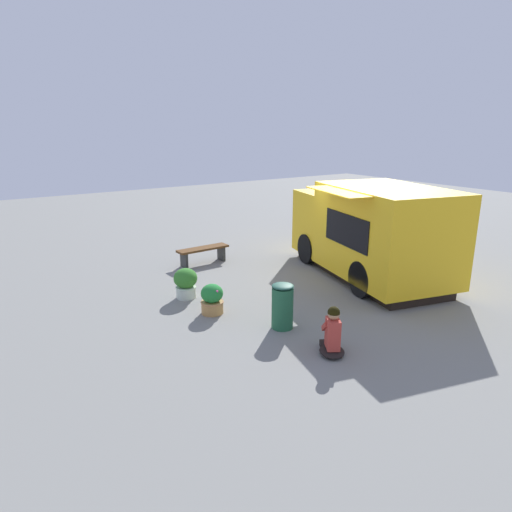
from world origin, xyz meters
TOP-DOWN VIEW (x-y plane):
  - ground_plane at (0.00, 0.00)m, footprint 40.00×40.00m
  - food_truck at (0.04, 0.92)m, footprint 5.33×3.75m
  - person_customer at (2.71, -2.89)m, footprint 0.74×0.65m
  - planter_flowering_near at (-0.07, -3.76)m, footprint 0.50×0.50m
  - planter_flowering_far at (-1.22, -3.83)m, footprint 0.55×0.55m
  - plaza_bench at (-3.43, -2.23)m, footprint 0.47×1.57m
  - trash_bin at (1.35, -2.95)m, footprint 0.44×0.44m

SIDE VIEW (x-z plane):
  - ground_plane at x=0.00m, z-range 0.00..0.00m
  - planter_flowering_near at x=-0.07m, z-range 0.00..0.65m
  - person_customer at x=2.71m, z-range -0.10..0.81m
  - plaza_bench at x=-3.43m, z-range 0.12..0.61m
  - planter_flowering_far at x=-1.22m, z-range 0.02..0.74m
  - trash_bin at x=1.35m, z-range 0.01..0.93m
  - food_truck at x=0.04m, z-range -0.04..2.41m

